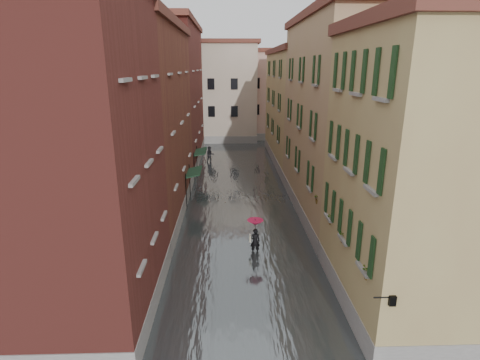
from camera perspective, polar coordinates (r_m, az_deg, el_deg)
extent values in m
plane|color=#5F5F61|center=(19.13, 1.03, -15.19)|extent=(120.00, 120.00, 0.00)
cube|color=#4C5254|center=(30.88, -0.16, -2.11)|extent=(10.00, 60.00, 0.20)
cube|color=maroon|center=(15.89, -24.56, 2.01)|extent=(6.00, 8.00, 13.00)
cube|color=brown|center=(26.22, -15.52, 7.71)|extent=(6.00, 14.00, 12.50)
cube|color=maroon|center=(40.77, -10.75, 12.18)|extent=(6.00, 16.00, 14.00)
cube|color=#9E8151|center=(16.80, 26.10, -0.10)|extent=(6.00, 8.00, 11.50)
cube|color=#A38263|center=(26.63, 15.50, 8.40)|extent=(6.00, 14.00, 13.00)
cube|color=#9E8151|center=(41.18, 9.32, 10.55)|extent=(6.00, 16.00, 11.50)
cube|color=beige|center=(54.35, -4.21, 13.01)|extent=(12.00, 9.00, 13.00)
cube|color=tan|center=(56.75, 5.23, 12.65)|extent=(10.00, 9.00, 12.00)
cube|color=#16311E|center=(28.44, -7.01, 1.25)|extent=(1.09, 2.69, 0.31)
cylinder|color=black|center=(27.55, -8.20, -1.82)|extent=(0.06, 0.06, 2.80)
cylinder|color=black|center=(30.09, -7.67, -0.18)|extent=(0.06, 0.06, 2.80)
cube|color=#16311E|center=(35.23, -6.04, 4.34)|extent=(1.09, 2.99, 0.31)
cylinder|color=black|center=(34.09, -6.99, 1.89)|extent=(0.06, 0.06, 2.80)
cylinder|color=black|center=(36.98, -6.60, 3.09)|extent=(0.06, 0.06, 2.80)
cylinder|color=black|center=(13.33, 20.95, -16.37)|extent=(0.60, 0.05, 0.05)
cube|color=black|center=(13.50, 22.13, -16.57)|extent=(0.22, 0.22, 0.35)
cube|color=beige|center=(13.50, 22.13, -16.57)|extent=(0.14, 0.14, 0.24)
cube|color=brown|center=(14.42, 19.13, -13.25)|extent=(0.22, 0.85, 0.18)
imported|color=#265926|center=(14.22, 19.29, -11.78)|extent=(0.59, 0.51, 0.66)
cube|color=brown|center=(16.82, 15.72, -8.43)|extent=(0.22, 0.85, 0.18)
imported|color=#265926|center=(16.65, 15.83, -7.12)|extent=(0.59, 0.51, 0.66)
cube|color=brown|center=(18.53, 13.95, -5.87)|extent=(0.22, 0.85, 0.18)
imported|color=#265926|center=(18.37, 14.04, -4.67)|extent=(0.59, 0.51, 0.66)
cube|color=brown|center=(21.06, 11.95, -2.94)|extent=(0.22, 0.85, 0.18)
imported|color=#265926|center=(20.92, 12.02, -1.85)|extent=(0.59, 0.51, 0.66)
imported|color=black|center=(21.26, 2.31, -9.33)|extent=(0.59, 0.42, 1.54)
cube|color=beige|center=(21.21, 1.54, -8.85)|extent=(0.08, 0.30, 0.38)
cylinder|color=black|center=(21.01, 2.33, -7.91)|extent=(0.02, 0.02, 1.00)
cone|color=#AA0B34|center=(20.78, 2.35, -6.48)|extent=(0.93, 0.93, 0.28)
imported|color=black|center=(40.80, -4.59, 3.80)|extent=(1.07, 0.93, 1.89)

